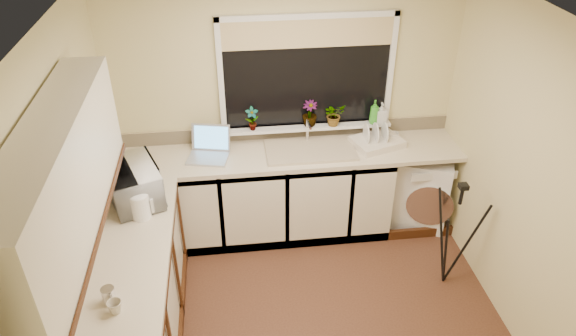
% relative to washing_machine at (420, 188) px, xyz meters
% --- Properties ---
extents(floor, '(3.20, 3.20, 0.00)m').
position_rel_washing_machine_xyz_m(floor, '(-1.33, -1.22, -0.38)').
color(floor, brown).
rests_on(floor, ground).
extents(ceiling, '(3.20, 3.20, 0.00)m').
position_rel_washing_machine_xyz_m(ceiling, '(-1.33, -1.22, 2.07)').
color(ceiling, white).
rests_on(ceiling, ground).
extents(wall_back, '(3.20, 0.00, 3.20)m').
position_rel_washing_machine_xyz_m(wall_back, '(-1.33, 0.28, 0.84)').
color(wall_back, beige).
rests_on(wall_back, ground).
extents(wall_left, '(0.00, 3.00, 3.00)m').
position_rel_washing_machine_xyz_m(wall_left, '(-2.93, -1.22, 0.84)').
color(wall_left, beige).
rests_on(wall_left, ground).
extents(wall_right, '(0.00, 3.00, 3.00)m').
position_rel_washing_machine_xyz_m(wall_right, '(0.27, -1.22, 0.84)').
color(wall_right, beige).
rests_on(wall_right, ground).
extents(base_cabinet_back, '(2.55, 0.60, 0.86)m').
position_rel_washing_machine_xyz_m(base_cabinet_back, '(-1.66, -0.02, 0.05)').
color(base_cabinet_back, silver).
rests_on(base_cabinet_back, floor).
extents(base_cabinet_left, '(0.54, 2.40, 0.86)m').
position_rel_washing_machine_xyz_m(base_cabinet_left, '(-2.63, -1.52, 0.05)').
color(base_cabinet_left, silver).
rests_on(base_cabinet_left, floor).
extents(worktop_back, '(3.20, 0.60, 0.04)m').
position_rel_washing_machine_xyz_m(worktop_back, '(-1.33, -0.02, 0.50)').
color(worktop_back, beige).
rests_on(worktop_back, base_cabinet_back).
extents(worktop_left, '(0.60, 2.40, 0.04)m').
position_rel_washing_machine_xyz_m(worktop_left, '(-2.63, -1.52, 0.50)').
color(worktop_left, beige).
rests_on(worktop_left, base_cabinet_left).
extents(upper_cabinet, '(0.28, 1.90, 0.70)m').
position_rel_washing_machine_xyz_m(upper_cabinet, '(-2.77, -1.67, 1.42)').
color(upper_cabinet, silver).
rests_on(upper_cabinet, wall_left).
extents(splashback_left, '(0.02, 2.40, 0.45)m').
position_rel_washing_machine_xyz_m(splashback_left, '(-2.92, -1.52, 0.74)').
color(splashback_left, beige).
rests_on(splashback_left, wall_left).
extents(splashback_back, '(3.20, 0.02, 0.14)m').
position_rel_washing_machine_xyz_m(splashback_back, '(-1.33, 0.27, 0.59)').
color(splashback_back, beige).
rests_on(splashback_back, wall_back).
extents(window_glass, '(1.50, 0.02, 1.00)m').
position_rel_washing_machine_xyz_m(window_glass, '(-1.13, 0.27, 1.17)').
color(window_glass, black).
rests_on(window_glass, wall_back).
extents(window_blind, '(1.50, 0.02, 0.25)m').
position_rel_washing_machine_xyz_m(window_blind, '(-1.13, 0.24, 1.54)').
color(window_blind, tan).
rests_on(window_blind, wall_back).
extents(windowsill, '(1.60, 0.14, 0.03)m').
position_rel_washing_machine_xyz_m(windowsill, '(-1.13, 0.21, 0.65)').
color(windowsill, white).
rests_on(windowsill, wall_back).
extents(sink, '(0.82, 0.46, 0.03)m').
position_rel_washing_machine_xyz_m(sink, '(-1.13, -0.02, 0.53)').
color(sink, tan).
rests_on(sink, worktop_back).
extents(faucet, '(0.03, 0.03, 0.24)m').
position_rel_washing_machine_xyz_m(faucet, '(-1.13, 0.16, 0.64)').
color(faucet, silver).
rests_on(faucet, worktop_back).
extents(washing_machine, '(0.69, 0.68, 0.76)m').
position_rel_washing_machine_xyz_m(washing_machine, '(0.00, 0.00, 0.00)').
color(washing_machine, white).
rests_on(washing_machine, floor).
extents(laptop, '(0.42, 0.40, 0.26)m').
position_rel_washing_machine_xyz_m(laptop, '(-2.05, 0.03, 0.59)').
color(laptop, '#ABABB3').
rests_on(laptop, worktop_back).
extents(kettle, '(0.15, 0.15, 0.20)m').
position_rel_washing_machine_xyz_m(kettle, '(-2.57, -0.83, 0.62)').
color(kettle, white).
rests_on(kettle, worktop_left).
extents(dish_rack, '(0.53, 0.46, 0.07)m').
position_rel_washing_machine_xyz_m(dish_rack, '(-0.49, 0.01, 0.55)').
color(dish_rack, beige).
rests_on(dish_rack, worktop_back).
extents(tripod, '(0.60, 0.60, 1.04)m').
position_rel_washing_machine_xyz_m(tripod, '(-0.05, -0.91, 0.14)').
color(tripod, black).
rests_on(tripod, floor).
extents(steel_jar, '(0.08, 0.08, 0.12)m').
position_rel_washing_machine_xyz_m(steel_jar, '(-2.67, -1.70, 0.58)').
color(steel_jar, silver).
rests_on(steel_jar, worktop_left).
extents(microwave, '(0.55, 0.65, 0.31)m').
position_rel_washing_machine_xyz_m(microwave, '(-2.63, -0.59, 0.67)').
color(microwave, silver).
rests_on(microwave, worktop_left).
extents(plant_a, '(0.13, 0.10, 0.23)m').
position_rel_washing_machine_xyz_m(plant_a, '(-1.65, 0.18, 0.78)').
color(plant_a, '#999999').
rests_on(plant_a, windowsill).
extents(plant_c, '(0.16, 0.16, 0.25)m').
position_rel_washing_machine_xyz_m(plant_c, '(-1.11, 0.21, 0.79)').
color(plant_c, '#999999').
rests_on(plant_c, windowsill).
extents(plant_d, '(0.24, 0.23, 0.22)m').
position_rel_washing_machine_xyz_m(plant_d, '(-0.88, 0.19, 0.78)').
color(plant_d, '#999999').
rests_on(plant_d, windowsill).
extents(soap_bottle_green, '(0.12, 0.12, 0.24)m').
position_rel_washing_machine_xyz_m(soap_bottle_green, '(-0.50, 0.17, 0.79)').
color(soap_bottle_green, green).
rests_on(soap_bottle_green, windowsill).
extents(soap_bottle_clear, '(0.10, 0.10, 0.21)m').
position_rel_washing_machine_xyz_m(soap_bottle_clear, '(-0.43, 0.18, 0.77)').
color(soap_bottle_clear, '#999999').
rests_on(soap_bottle_clear, windowsill).
extents(cup_back, '(0.11, 0.11, 0.08)m').
position_rel_washing_machine_xyz_m(cup_back, '(-0.31, 0.08, 0.56)').
color(cup_back, silver).
rests_on(cup_back, worktop_back).
extents(cup_left, '(0.12, 0.12, 0.09)m').
position_rel_washing_machine_xyz_m(cup_left, '(-2.62, -1.78, 0.56)').
color(cup_left, '#BFB59D').
rests_on(cup_left, worktop_left).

